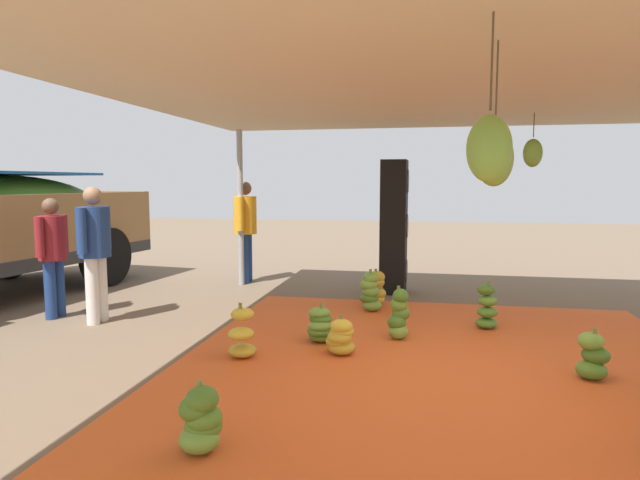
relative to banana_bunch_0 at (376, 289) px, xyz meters
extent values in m
plane|color=brown|center=(-2.67, 2.13, -0.24)|extent=(40.00, 40.00, 0.00)
cube|color=#E05B23|center=(-2.67, -0.87, -0.24)|extent=(5.86, 5.13, 0.01)
cylinder|color=#9EA0A5|center=(1.13, 2.43, 1.09)|extent=(0.10, 0.10, 2.65)
cube|color=beige|center=(-2.67, -0.87, 2.44)|extent=(8.00, 7.00, 0.06)
cylinder|color=#4C422D|center=(-4.66, -1.01, 2.16)|extent=(0.01, 0.01, 0.51)
ellipsoid|color=#75A83D|center=(-4.66, -1.01, 1.71)|extent=(0.24, 0.24, 0.36)
cylinder|color=#4C422D|center=(-4.06, -1.11, 2.15)|extent=(0.01, 0.01, 0.53)
ellipsoid|color=#75A83D|center=(-4.06, -1.11, 1.68)|extent=(0.24, 0.24, 0.36)
cylinder|color=#4C422D|center=(-0.30, -2.02, 2.26)|extent=(0.01, 0.01, 0.31)
ellipsoid|color=#6B9E38|center=(-0.30, -2.02, 1.90)|extent=(0.24, 0.24, 0.36)
ellipsoid|color=gold|center=(-0.01, 0.01, -0.14)|extent=(0.31, 0.31, 0.18)
ellipsoid|color=gold|center=(-0.01, -0.02, -0.06)|extent=(0.35, 0.35, 0.18)
ellipsoid|color=#996628|center=(0.01, 0.02, 0.01)|extent=(0.34, 0.34, 0.18)
ellipsoid|color=gold|center=(0.01, 0.00, 0.09)|extent=(0.27, 0.27, 0.18)
ellipsoid|color=gold|center=(0.00, -0.02, 0.17)|extent=(0.28, 0.28, 0.18)
cylinder|color=olive|center=(-0.01, 0.00, 0.23)|extent=(0.04, 0.04, 0.12)
ellipsoid|color=#518428|center=(-1.04, -1.44, -0.17)|extent=(0.29, 0.29, 0.13)
ellipsoid|color=#518428|center=(-1.04, -1.44, -0.03)|extent=(0.33, 0.33, 0.13)
ellipsoid|color=#60932D|center=(-1.00, -1.45, 0.10)|extent=(0.29, 0.29, 0.13)
ellipsoid|color=#477523|center=(-0.99, -1.43, 0.23)|extent=(0.22, 0.22, 0.13)
cylinder|color=olive|center=(-1.01, -1.45, 0.29)|extent=(0.04, 0.04, 0.12)
ellipsoid|color=#6B9E38|center=(-4.55, 0.74, -0.14)|extent=(0.30, 0.30, 0.18)
ellipsoid|color=#518428|center=(-4.50, 0.73, -0.08)|extent=(0.36, 0.36, 0.18)
ellipsoid|color=#518428|center=(-4.52, 0.71, -0.01)|extent=(0.34, 0.34, 0.18)
ellipsoid|color=#477523|center=(-4.53, 0.76, 0.06)|extent=(0.23, 0.23, 0.18)
ellipsoid|color=#477523|center=(-4.54, 0.71, 0.12)|extent=(0.28, 0.28, 0.18)
cylinder|color=olive|center=(-4.52, 0.74, 0.18)|extent=(0.04, 0.04, 0.12)
ellipsoid|color=gold|center=(-2.64, 1.11, -0.17)|extent=(0.39, 0.39, 0.13)
ellipsoid|color=gold|center=(-2.69, 1.10, 0.02)|extent=(0.36, 0.36, 0.13)
ellipsoid|color=gold|center=(-2.64, 1.10, 0.21)|extent=(0.33, 0.33, 0.13)
cylinder|color=olive|center=(-2.66, 1.11, 0.27)|extent=(0.04, 0.04, 0.12)
ellipsoid|color=#75A83D|center=(-1.70, -0.41, -0.14)|extent=(0.26, 0.26, 0.18)
ellipsoid|color=#477523|center=(-1.69, -0.39, -0.04)|extent=(0.29, 0.29, 0.18)
ellipsoid|color=#518428|center=(-1.64, -0.43, 0.05)|extent=(0.28, 0.28, 0.18)
ellipsoid|color=#60932D|center=(-1.66, -0.41, 0.15)|extent=(0.19, 0.19, 0.18)
ellipsoid|color=#477523|center=(-1.67, -0.43, 0.25)|extent=(0.24, 0.24, 0.18)
cylinder|color=olive|center=(-1.67, -0.41, 0.31)|extent=(0.04, 0.04, 0.12)
ellipsoid|color=#518428|center=(-1.95, 0.42, -0.17)|extent=(0.36, 0.36, 0.13)
ellipsoid|color=#518428|center=(-1.99, 0.43, -0.10)|extent=(0.40, 0.40, 0.13)
ellipsoid|color=#6B9E38|center=(-2.00, 0.43, -0.04)|extent=(0.38, 0.38, 0.13)
ellipsoid|color=#477523|center=(-1.95, 0.43, 0.02)|extent=(0.34, 0.34, 0.13)
ellipsoid|color=#6B9E38|center=(-1.95, 0.45, 0.09)|extent=(0.30, 0.30, 0.13)
cylinder|color=olive|center=(-1.97, 0.42, 0.15)|extent=(0.04, 0.04, 0.12)
ellipsoid|color=#518428|center=(-2.63, -2.18, -0.15)|extent=(0.37, 0.37, 0.16)
ellipsoid|color=#477523|center=(-2.58, -2.22, -0.02)|extent=(0.34, 0.34, 0.16)
ellipsoid|color=#75A83D|center=(-2.58, -2.17, 0.10)|extent=(0.26, 0.26, 0.16)
cylinder|color=olive|center=(-2.60, -2.20, 0.16)|extent=(0.04, 0.04, 0.12)
ellipsoid|color=gold|center=(-2.36, 0.13, -0.16)|extent=(0.39, 0.39, 0.15)
ellipsoid|color=gold|center=(-2.35, 0.17, -0.10)|extent=(0.29, 0.29, 0.15)
ellipsoid|color=gold|center=(-2.39, 0.15, -0.05)|extent=(0.29, 0.29, 0.15)
ellipsoid|color=gold|center=(-2.36, 0.13, 0.01)|extent=(0.34, 0.34, 0.15)
ellipsoid|color=gold|center=(-2.38, 0.13, 0.07)|extent=(0.32, 0.32, 0.15)
cylinder|color=olive|center=(-2.36, 0.14, 0.13)|extent=(0.04, 0.04, 0.12)
ellipsoid|color=#6B9E38|center=(-0.41, 0.01, -0.15)|extent=(0.38, 0.38, 0.16)
ellipsoid|color=#477523|center=(-0.40, 0.05, -0.06)|extent=(0.35, 0.35, 0.16)
ellipsoid|color=#6B9E38|center=(-0.40, 0.03, 0.04)|extent=(0.31, 0.31, 0.16)
ellipsoid|color=#75A83D|center=(-0.40, 0.07, 0.13)|extent=(0.29, 0.29, 0.16)
ellipsoid|color=#75A83D|center=(-0.37, 0.03, 0.22)|extent=(0.26, 0.26, 0.16)
cylinder|color=olive|center=(-0.39, 0.04, 0.28)|extent=(0.04, 0.04, 0.12)
cube|color=olive|center=(-0.45, 4.75, 0.91)|extent=(4.33, 0.61, 0.90)
cube|color=olive|center=(1.81, 5.66, 0.91)|extent=(0.38, 2.44, 0.90)
cylinder|color=black|center=(0.60, 4.68, 0.26)|extent=(1.03, 0.40, 1.00)
cylinder|color=black|center=(0.87, 6.90, 0.26)|extent=(1.03, 0.40, 1.00)
cylinder|color=silver|center=(-1.75, 3.37, 0.18)|extent=(0.16, 0.16, 0.84)
cylinder|color=silver|center=(-1.56, 3.37, 0.18)|extent=(0.16, 0.16, 0.84)
cylinder|color=navy|center=(-1.66, 3.37, 0.91)|extent=(0.38, 0.38, 0.63)
cylinder|color=navy|center=(-1.91, 3.37, 0.95)|extent=(0.12, 0.12, 0.56)
cylinder|color=navy|center=(-1.40, 3.37, 0.95)|extent=(0.12, 0.12, 0.56)
sphere|color=#936B4C|center=(-1.66, 3.37, 1.36)|extent=(0.23, 0.23, 0.23)
cylinder|color=navy|center=(1.24, 2.42, 0.20)|extent=(0.16, 0.16, 0.87)
cylinder|color=navy|center=(1.44, 2.42, 0.20)|extent=(0.16, 0.16, 0.87)
cylinder|color=orange|center=(1.34, 2.42, 0.96)|extent=(0.40, 0.40, 0.65)
cylinder|color=orange|center=(1.08, 2.42, 0.99)|extent=(0.13, 0.13, 0.58)
cylinder|color=orange|center=(1.60, 2.42, 0.99)|extent=(0.13, 0.13, 0.58)
sphere|color=brown|center=(1.34, 2.42, 1.43)|extent=(0.24, 0.24, 0.24)
cylinder|color=navy|center=(-1.62, 4.06, 0.14)|extent=(0.14, 0.14, 0.77)
cylinder|color=navy|center=(-1.45, 4.06, 0.14)|extent=(0.14, 0.14, 0.77)
cylinder|color=maroon|center=(-1.54, 4.06, 0.81)|extent=(0.35, 0.35, 0.57)
cylinder|color=maroon|center=(-1.77, 4.06, 0.84)|extent=(0.11, 0.11, 0.51)
cylinder|color=maroon|center=(-1.30, 4.06, 0.84)|extent=(0.11, 0.11, 0.51)
sphere|color=brown|center=(-1.54, 4.06, 1.22)|extent=(0.21, 0.21, 0.21)
cube|color=black|center=(1.00, -0.19, 0.11)|extent=(0.59, 0.41, 0.70)
cylinder|color=#383838|center=(1.00, -0.40, 0.11)|extent=(0.37, 0.03, 0.37)
cube|color=black|center=(1.00, -0.19, 0.84)|extent=(0.59, 0.41, 0.75)
cylinder|color=#383838|center=(1.00, -0.40, 0.84)|extent=(0.37, 0.03, 0.37)
cube|color=black|center=(1.00, -0.19, 1.55)|extent=(0.59, 0.41, 0.67)
cylinder|color=#383838|center=(1.00, -0.40, 1.55)|extent=(0.37, 0.03, 0.37)
camera|label=1|loc=(-7.72, -0.69, 1.53)|focal=30.40mm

